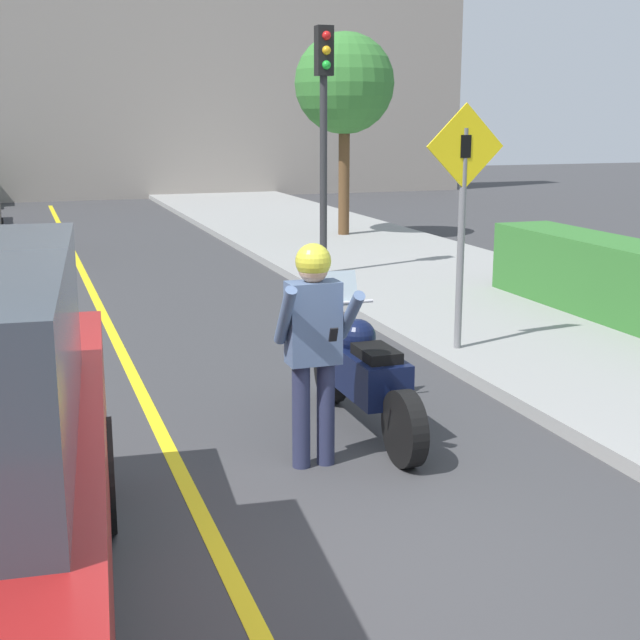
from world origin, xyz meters
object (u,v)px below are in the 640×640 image
(person_biker, at_px, (314,332))
(crossing_sign, at_px, (463,204))
(traffic_light, at_px, (324,105))
(street_tree, at_px, (345,85))
(motorcycle, at_px, (364,374))

(person_biker, distance_m, crossing_sign, 3.56)
(traffic_light, relative_size, street_tree, 0.91)
(traffic_light, bearing_deg, person_biker, -109.74)
(crossing_sign, bearing_deg, motorcycle, -135.78)
(person_biker, xyz_separation_m, street_tree, (4.75, 12.09, 2.25))
(street_tree, bearing_deg, person_biker, -111.46)
(person_biker, bearing_deg, motorcycle, 43.49)
(person_biker, bearing_deg, street_tree, 68.54)
(crossing_sign, relative_size, street_tree, 0.62)
(motorcycle, relative_size, street_tree, 0.54)
(motorcycle, height_order, person_biker, person_biker)
(traffic_light, bearing_deg, street_tree, 65.76)
(motorcycle, xyz_separation_m, crossing_sign, (1.85, 1.80, 1.24))
(motorcycle, bearing_deg, crossing_sign, 44.22)
(motorcycle, distance_m, traffic_light, 7.59)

